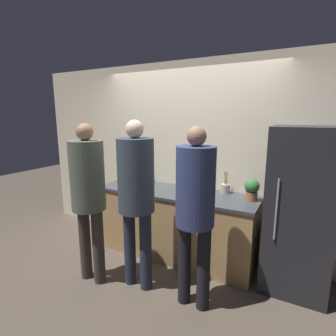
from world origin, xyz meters
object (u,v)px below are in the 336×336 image
at_px(refrigerator, 299,211).
at_px(person_right, 195,202).
at_px(person_left, 88,189).
at_px(bottle_red, 251,190).
at_px(potted_plant, 252,189).
at_px(utensil_crock, 225,188).
at_px(person_center, 136,189).
at_px(cup_blue, 150,178).
at_px(fruit_bowl, 188,187).

height_order(refrigerator, person_right, person_right).
height_order(refrigerator, person_left, person_left).
distance_m(bottle_red, potted_plant, 0.16).
relative_size(person_left, bottle_red, 8.46).
bearing_deg(bottle_red, utensil_crock, 179.39).
xyz_separation_m(refrigerator, person_right, (-0.87, -0.80, 0.20)).
relative_size(person_center, utensil_crock, 6.60).
xyz_separation_m(refrigerator, potted_plant, (-0.51, 0.07, 0.15)).
bearing_deg(person_right, person_center, -179.39).
height_order(cup_blue, potted_plant, potted_plant).
relative_size(fruit_bowl, cup_blue, 3.27).
bearing_deg(potted_plant, person_center, -139.42).
height_order(fruit_bowl, cup_blue, fruit_bowl).
bearing_deg(utensil_crock, cup_blue, 178.95).
height_order(fruit_bowl, utensil_crock, utensil_crock).
height_order(person_left, potted_plant, person_left).
relative_size(fruit_bowl, bottle_red, 1.60).
distance_m(person_right, fruit_bowl, 1.06).
bearing_deg(person_center, person_right, 0.61).
xyz_separation_m(person_left, fruit_bowl, (0.71, 1.11, -0.15)).
distance_m(bottle_red, cup_blue, 1.47).
xyz_separation_m(refrigerator, bottle_red, (-0.55, 0.22, 0.10)).
distance_m(person_left, person_center, 0.55).
distance_m(fruit_bowl, utensil_crock, 0.49).
bearing_deg(person_left, bottle_red, 38.09).
relative_size(person_left, person_center, 0.98).
height_order(person_left, fruit_bowl, person_left).
relative_size(refrigerator, cup_blue, 17.07).
distance_m(person_center, fruit_bowl, 0.98).
relative_size(utensil_crock, cup_blue, 2.68).
relative_size(cup_blue, potted_plant, 0.40).
height_order(person_center, utensil_crock, person_center).
xyz_separation_m(person_center, utensil_crock, (0.67, 1.02, -0.16)).
bearing_deg(person_center, potted_plant, 40.58).
relative_size(refrigerator, fruit_bowl, 5.21).
xyz_separation_m(person_left, person_center, (0.53, 0.16, 0.03)).
height_order(person_left, person_right, person_left).
xyz_separation_m(fruit_bowl, bottle_red, (0.80, 0.08, 0.05)).
bearing_deg(potted_plant, cup_blue, 173.46).
relative_size(person_right, fruit_bowl, 5.25).
bearing_deg(person_right, person_left, -171.98).
xyz_separation_m(person_left, potted_plant, (1.54, 1.03, -0.05)).
bearing_deg(person_left, cup_blue, 88.16).
xyz_separation_m(person_center, bottle_red, (0.98, 1.02, -0.14)).
bearing_deg(person_center, bottle_red, 46.11).
height_order(person_right, fruit_bowl, person_right).
distance_m(person_left, potted_plant, 1.86).
bearing_deg(cup_blue, refrigerator, -6.80).
bearing_deg(potted_plant, refrigerator, -7.55).
height_order(person_center, bottle_red, person_center).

